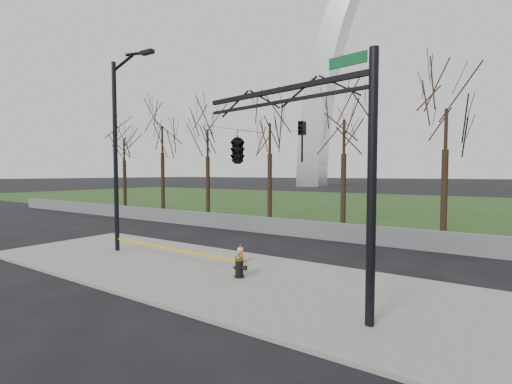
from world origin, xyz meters
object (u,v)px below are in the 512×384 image
Objects in this scene: traffic_signal_mast at (257,145)px; traffic_cone at (240,253)px; fire_hydrant at (240,266)px; street_light at (119,142)px.

traffic_cone is at bearing 142.43° from traffic_signal_mast.
traffic_signal_mast reaches higher than fire_hydrant.
traffic_signal_mast is at bearing -45.89° from traffic_cone.
fire_hydrant reaches higher than traffic_cone.
traffic_signal_mast is (2.35, -2.43, 3.71)m from traffic_cone.
traffic_signal_mast is (1.22, -0.83, 3.70)m from fire_hydrant.
street_light is 7.76m from traffic_signal_mast.
traffic_cone is at bearing 11.11° from street_light.
street_light is (-5.31, -1.28, 4.26)m from traffic_cone.
traffic_cone is (-1.13, 1.59, -0.01)m from fire_hydrant.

